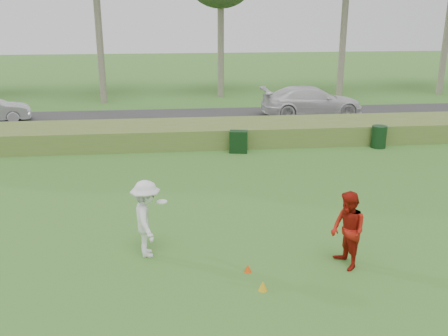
{
  "coord_description": "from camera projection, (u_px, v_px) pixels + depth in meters",
  "views": [
    {
      "loc": [
        -1.6,
        -10.72,
        6.09
      ],
      "look_at": [
        0.0,
        4.0,
        1.3
      ],
      "focal_mm": 40.0,
      "sensor_mm": 36.0,
      "label": 1
    }
  ],
  "objects": [
    {
      "name": "cone_yellow",
      "position": [
        263.0,
        286.0,
        11.21
      ],
      "size": [
        0.21,
        0.21,
        0.23
      ],
      "primitive_type": "cone",
      "color": "gold",
      "rests_on": "ground"
    },
    {
      "name": "player_white",
      "position": [
        147.0,
        219.0,
        12.57
      ],
      "size": [
        1.0,
        1.39,
        2.0
      ],
      "rotation": [
        0.0,
        0.0,
        1.72
      ],
      "color": "white",
      "rests_on": "ground"
    },
    {
      "name": "player_red",
      "position": [
        348.0,
        231.0,
        11.99
      ],
      "size": [
        0.89,
        1.06,
        1.93
      ],
      "primitive_type": "imported",
      "rotation": [
        0.0,
        0.0,
        -1.39
      ],
      "color": "#9D170D",
      "rests_on": "ground"
    },
    {
      "name": "car_right",
      "position": [
        312.0,
        101.0,
        28.73
      ],
      "size": [
        5.84,
        2.42,
        1.69
      ],
      "primitive_type": "imported",
      "rotation": [
        0.0,
        0.0,
        1.58
      ],
      "color": "silver",
      "rests_on": "park_road"
    },
    {
      "name": "ground",
      "position": [
        242.0,
        269.0,
        12.18
      ],
      "size": [
        120.0,
        120.0,
        0.0
      ],
      "primitive_type": "plane",
      "color": "#326C24",
      "rests_on": "ground"
    },
    {
      "name": "cone_orange",
      "position": [
        248.0,
        268.0,
        12.0
      ],
      "size": [
        0.18,
        0.18,
        0.2
      ],
      "primitive_type": "cone",
      "color": "#EB4B0C",
      "rests_on": "ground"
    },
    {
      "name": "utility_cabinet",
      "position": [
        238.0,
        142.0,
        21.76
      ],
      "size": [
        0.85,
        0.61,
        0.97
      ],
      "primitive_type": "cube",
      "rotation": [
        0.0,
        0.0,
        -0.18
      ],
      "color": "black",
      "rests_on": "ground"
    },
    {
      "name": "trash_bin",
      "position": [
        379.0,
        137.0,
        22.51
      ],
      "size": [
        0.75,
        0.75,
        1.0
      ],
      "primitive_type": "cylinder",
      "rotation": [
        0.0,
        0.0,
        -0.14
      ],
      "color": "black",
      "rests_on": "ground"
    },
    {
      "name": "park_road",
      "position": [
        199.0,
        119.0,
        28.25
      ],
      "size": [
        80.0,
        6.0,
        0.06
      ],
      "primitive_type": "cube",
      "color": "#2D2D2D",
      "rests_on": "ground"
    },
    {
      "name": "reed_strip",
      "position": [
        206.0,
        133.0,
        23.39
      ],
      "size": [
        80.0,
        3.0,
        0.9
      ],
      "primitive_type": "cube",
      "color": "#536F2C",
      "rests_on": "ground"
    }
  ]
}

